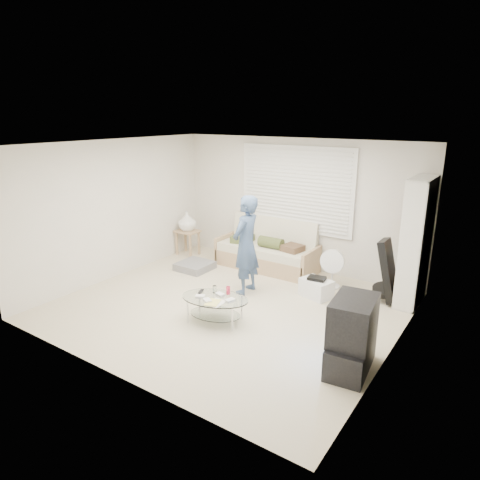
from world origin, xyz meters
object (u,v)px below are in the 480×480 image
Objects in this scene: futon_sofa at (267,252)px; coffee_table at (215,302)px; bookshelf at (415,242)px; tv_unit at (352,336)px.

coffee_table is at bearing -77.50° from futon_sofa.
bookshelf is at bearing -2.43° from futon_sofa.
futon_sofa is at bearing 177.57° from bookshelf.
bookshelf reaches higher than coffee_table.
futon_sofa is 2.80m from bookshelf.
coffee_table is (-2.06, 0.08, -0.14)m from tv_unit.
bookshelf is at bearing 46.14° from coffee_table.
futon_sofa is 0.98× the size of bookshelf.
bookshelf is 1.80× the size of coffee_table.
futon_sofa is 1.76× the size of coffee_table.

